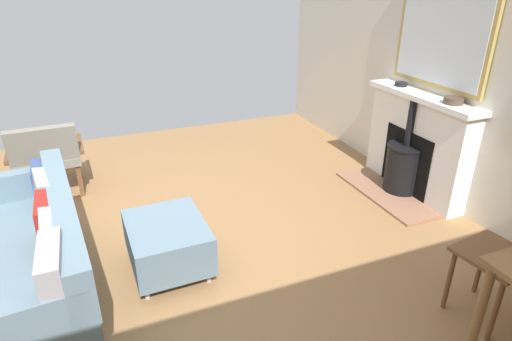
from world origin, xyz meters
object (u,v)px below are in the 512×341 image
fireplace (413,151)px  sofa (22,262)px  dining_chair_near_fireplace (512,253)px  mantel_bowl_near (401,84)px  mantel_bowl_far (454,100)px  armchair_accent (46,154)px  ottoman (168,242)px

fireplace → sofa: size_ratio=0.72×
sofa → dining_chair_near_fireplace: 3.00m
mantel_bowl_near → dining_chair_near_fireplace: bearing=69.6°
fireplace → mantel_bowl_near: mantel_bowl_near is taller
mantel_bowl_near → sofa: bearing=11.9°
fireplace → mantel_bowl_far: bearing=93.8°
sofa → fireplace: bearing=-173.4°
armchair_accent → fireplace: bearing=159.1°
mantel_bowl_far → dining_chair_near_fireplace: (0.74, 1.32, -0.50)m
ottoman → armchair_accent: bearing=-63.0°
ottoman → dining_chair_near_fireplace: dining_chair_near_fireplace is taller
mantel_bowl_far → armchair_accent: 3.77m
armchair_accent → dining_chair_near_fireplace: size_ratio=0.85×
fireplace → mantel_bowl_near: 0.67m
mantel_bowl_near → armchair_accent: bearing=-15.7°
mantel_bowl_far → mantel_bowl_near: bearing=-90.0°
mantel_bowl_far → armchair_accent: size_ratio=0.22×
mantel_bowl_near → mantel_bowl_far: (-0.00, 0.68, 0.01)m
armchair_accent → sofa: bearing=86.5°
armchair_accent → dining_chair_near_fireplace: (-2.61, 2.94, 0.10)m
fireplace → mantel_bowl_far: (-0.02, 0.35, 0.59)m
armchair_accent → dining_chair_near_fireplace: 3.93m
dining_chair_near_fireplace → mantel_bowl_near: bearing=-110.4°
mantel_bowl_far → fireplace: bearing=-86.2°
fireplace → sofa: fireplace is taller
sofa → dining_chair_near_fireplace: bearing=154.9°
mantel_bowl_near → dining_chair_near_fireplace: size_ratio=0.13×
mantel_bowl_near → sofa: (3.45, 0.73, -0.67)m
mantel_bowl_near → ottoman: size_ratio=0.18×
fireplace → dining_chair_near_fireplace: fireplace is taller
mantel_bowl_far → ottoman: 2.65m
fireplace → dining_chair_near_fireplace: 1.82m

